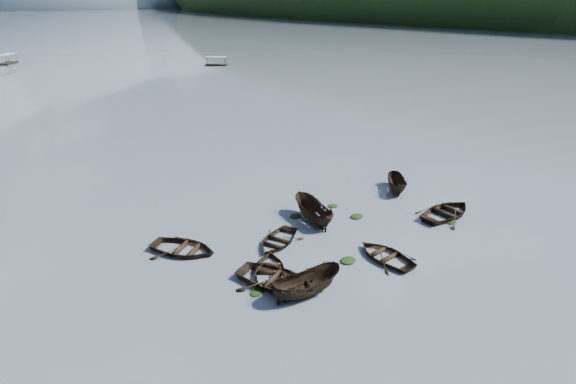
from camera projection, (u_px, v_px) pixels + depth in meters
ground_plane at (409, 286)px, 26.94m from camera, size 2400.00×2400.00×0.00m
right_hill_far at (529, 15)px, 443.70m from camera, size 520.00×1200.00×190.00m
haze_mtn_c at (35, 7)px, 759.84m from camera, size 520.00×520.00×260.00m
haze_mtn_d at (139, 6)px, 860.29m from camera, size 520.00×520.00×220.00m
rowboat_0 at (276, 284)px, 27.06m from camera, size 5.44×6.16×1.06m
rowboat_1 at (270, 272)px, 28.24m from camera, size 4.69×4.90×0.83m
rowboat_2 at (306, 295)px, 26.12m from camera, size 4.68×2.32×1.73m
rowboat_3 at (385, 258)px, 29.75m from camera, size 3.09×4.27×0.88m
rowboat_4 at (447, 216)px, 35.58m from camera, size 5.15×3.70×1.06m
rowboat_5 at (396, 191)px, 40.15m from camera, size 3.85×4.05×1.57m
rowboat_6 at (184, 252)px, 30.50m from camera, size 5.42×5.78×0.97m
rowboat_7 at (278, 243)px, 31.61m from camera, size 5.03×4.50×0.86m
rowboat_8 at (313, 221)px, 34.73m from camera, size 2.72×5.02×1.84m
weed_clump_0 at (304, 290)px, 26.52m from camera, size 0.94×0.77×0.21m
weed_clump_1 at (257, 293)px, 26.23m from camera, size 0.86×0.69×0.19m
weed_clump_2 at (348, 261)px, 29.43m from camera, size 1.14×0.91×0.25m
weed_clump_3 at (333, 206)px, 37.14m from camera, size 0.90×0.76×0.20m
weed_clump_4 at (450, 222)px, 34.56m from camera, size 1.05×0.83×0.22m
weed_clump_5 at (263, 287)px, 26.82m from camera, size 0.96×0.78×0.20m
weed_clump_6 at (295, 217)px, 35.41m from camera, size 0.98×0.82×0.20m
weed_clump_7 at (357, 217)px, 35.33m from camera, size 1.13×0.90×0.25m
pontoon_centre at (8, 64)px, 116.13m from camera, size 5.48×6.57×2.36m
pontoon_right at (216, 66)px, 113.43m from camera, size 5.54×5.21×2.06m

